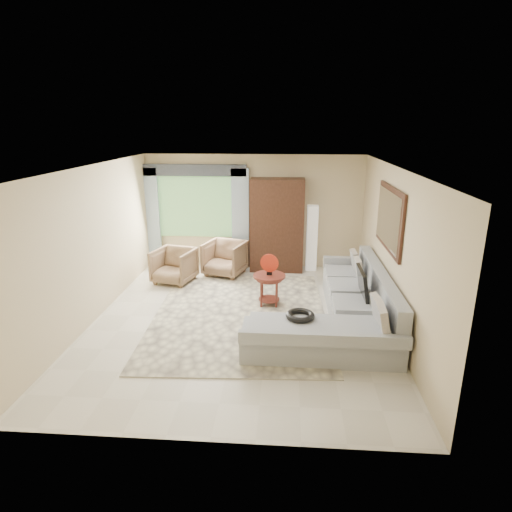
# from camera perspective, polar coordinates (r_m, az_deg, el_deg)

# --- Properties ---
(ground) EXTENTS (6.00, 6.00, 0.00)m
(ground) POSITION_cam_1_polar(r_m,az_deg,el_deg) (7.51, -2.12, -8.43)
(ground) COLOR silver
(ground) RESTS_ON ground
(area_rug) EXTENTS (3.18, 4.13, 0.02)m
(area_rug) POSITION_cam_1_polar(r_m,az_deg,el_deg) (7.66, -2.10, -7.80)
(area_rug) COLOR beige
(area_rug) RESTS_ON ground
(sectional_sofa) EXTENTS (2.30, 3.46, 0.90)m
(sectional_sofa) POSITION_cam_1_polar(r_m,az_deg,el_deg) (7.26, 11.94, -7.29)
(sectional_sofa) COLOR #9B9FA3
(sectional_sofa) RESTS_ON ground
(tv_screen) EXTENTS (0.14, 0.74, 0.48)m
(tv_screen) POSITION_cam_1_polar(r_m,az_deg,el_deg) (7.32, 14.03, -3.53)
(tv_screen) COLOR black
(tv_screen) RESTS_ON sectional_sofa
(garden_hose) EXTENTS (0.43, 0.43, 0.09)m
(garden_hose) POSITION_cam_1_polar(r_m,az_deg,el_deg) (6.40, 5.92, -7.89)
(garden_hose) COLOR black
(garden_hose) RESTS_ON sectional_sofa
(coffee_table) EXTENTS (0.60, 0.60, 0.60)m
(coffee_table) POSITION_cam_1_polar(r_m,az_deg,el_deg) (7.95, 1.77, -4.46)
(coffee_table) COLOR #541F16
(coffee_table) RESTS_ON ground
(red_disc) EXTENTS (0.34, 0.11, 0.34)m
(red_disc) POSITION_cam_1_polar(r_m,az_deg,el_deg) (7.77, 1.80, -0.94)
(red_disc) COLOR #B02411
(red_disc) RESTS_ON coffee_table
(armchair_left) EXTENTS (0.96, 0.98, 0.73)m
(armchair_left) POSITION_cam_1_polar(r_m,az_deg,el_deg) (9.23, -10.86, -1.28)
(armchair_left) COLOR #8E6C4D
(armchair_left) RESTS_ON ground
(armchair_right) EXTENTS (1.03, 1.05, 0.77)m
(armchair_right) POSITION_cam_1_polar(r_m,az_deg,el_deg) (9.54, -4.17, -0.30)
(armchair_right) COLOR #846748
(armchair_right) RESTS_ON ground
(potted_plant) EXTENTS (0.51, 0.46, 0.51)m
(potted_plant) POSITION_cam_1_polar(r_m,az_deg,el_deg) (10.23, -12.12, -0.18)
(potted_plant) COLOR #999999
(potted_plant) RESTS_ON ground
(armoire) EXTENTS (1.20, 0.55, 2.10)m
(armoire) POSITION_cam_1_polar(r_m,az_deg,el_deg) (9.70, 2.81, 4.11)
(armoire) COLOR black
(armoire) RESTS_ON ground
(floor_lamp) EXTENTS (0.24, 0.24, 1.50)m
(floor_lamp) POSITION_cam_1_polar(r_m,az_deg,el_deg) (9.85, 7.45, 2.38)
(floor_lamp) COLOR silver
(floor_lamp) RESTS_ON ground
(window) EXTENTS (1.80, 0.04, 1.40)m
(window) POSITION_cam_1_polar(r_m,az_deg,el_deg) (10.10, -8.04, 6.51)
(window) COLOR #669E59
(window) RESTS_ON wall_back
(curtain_left) EXTENTS (0.40, 0.08, 2.30)m
(curtain_left) POSITION_cam_1_polar(r_m,az_deg,el_deg) (10.33, -13.81, 5.01)
(curtain_left) COLOR #9EB7CC
(curtain_left) RESTS_ON ground
(curtain_right) EXTENTS (0.40, 0.08, 2.30)m
(curtain_right) POSITION_cam_1_polar(r_m,az_deg,el_deg) (9.89, -2.11, 4.97)
(curtain_right) COLOR #9EB7CC
(curtain_right) RESTS_ON ground
(valance) EXTENTS (2.40, 0.12, 0.26)m
(valance) POSITION_cam_1_polar(r_m,az_deg,el_deg) (9.91, -8.33, 11.27)
(valance) COLOR #1E232D
(valance) RESTS_ON wall_back
(wall_mirror) EXTENTS (0.05, 1.70, 1.05)m
(wall_mirror) POSITION_cam_1_polar(r_m,az_deg,el_deg) (7.43, 17.35, 4.79)
(wall_mirror) COLOR black
(wall_mirror) RESTS_ON wall_right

